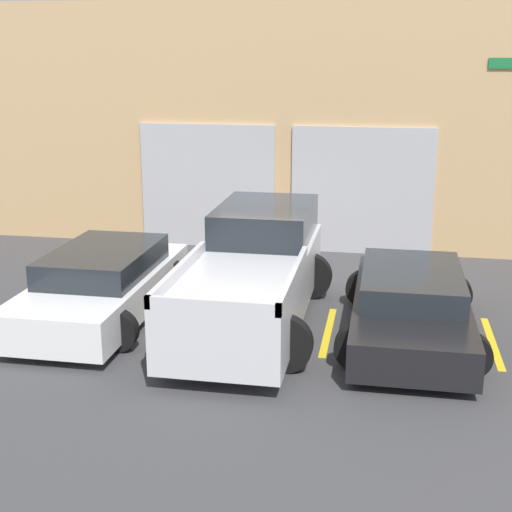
# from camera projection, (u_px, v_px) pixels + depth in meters

# --- Properties ---
(ground_plane) EXTENTS (28.00, 28.00, 0.00)m
(ground_plane) POSITION_uv_depth(u_px,v_px,m) (271.00, 288.00, 14.04)
(ground_plane) COLOR #3D3D3F
(shophouse_building) EXTENTS (16.68, 0.68, 5.63)m
(shophouse_building) POSITION_uv_depth(u_px,v_px,m) (294.00, 129.00, 16.40)
(shophouse_building) COLOR tan
(shophouse_building) RESTS_ON ground
(pickup_truck) EXTENTS (2.46, 5.34, 1.80)m
(pickup_truck) POSITION_uv_depth(u_px,v_px,m) (254.00, 273.00, 12.10)
(pickup_truck) COLOR silver
(pickup_truck) RESTS_ON ground
(sedan_white) EXTENTS (2.25, 4.49, 1.21)m
(sedan_white) POSITION_uv_depth(u_px,v_px,m) (103.00, 284.00, 12.40)
(sedan_white) COLOR white
(sedan_white) RESTS_ON ground
(sedan_side) EXTENTS (2.24, 4.45, 1.12)m
(sedan_side) POSITION_uv_depth(u_px,v_px,m) (410.00, 305.00, 11.49)
(sedan_side) COLOR black
(sedan_side) RESTS_ON ground
(parking_stripe_far_left) EXTENTS (0.12, 2.20, 0.01)m
(parking_stripe_far_left) POSITION_uv_depth(u_px,v_px,m) (35.00, 311.00, 12.77)
(parking_stripe_far_left) COLOR gold
(parking_stripe_far_left) RESTS_ON ground
(parking_stripe_left) EXTENTS (0.12, 2.20, 0.01)m
(parking_stripe_left) POSITION_uv_depth(u_px,v_px,m) (176.00, 321.00, 12.30)
(parking_stripe_left) COLOR gold
(parking_stripe_left) RESTS_ON ground
(parking_stripe_centre) EXTENTS (0.12, 2.20, 0.01)m
(parking_stripe_centre) POSITION_uv_depth(u_px,v_px,m) (328.00, 331.00, 11.84)
(parking_stripe_centre) COLOR gold
(parking_stripe_centre) RESTS_ON ground
(parking_stripe_right) EXTENTS (0.12, 2.20, 0.01)m
(parking_stripe_right) POSITION_uv_depth(u_px,v_px,m) (492.00, 342.00, 11.38)
(parking_stripe_right) COLOR gold
(parking_stripe_right) RESTS_ON ground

